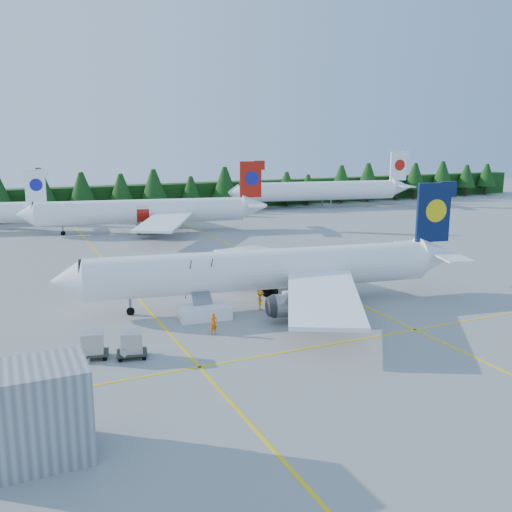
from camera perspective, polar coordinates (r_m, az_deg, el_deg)
name	(u,v)px	position (r m, az deg, el deg)	size (l,w,h in m)	color
ground	(321,319)	(53.87, 6.55, -6.29)	(320.00, 320.00, 0.00)	#999A94
taxi_stripe_a	(126,285)	(67.12, -12.84, -2.82)	(0.25, 120.00, 0.01)	yellow
taxi_stripe_b	(282,268)	(73.52, 2.59, -1.23)	(0.25, 120.00, 0.01)	yellow
taxi_stripe_cross	(358,340)	(49.12, 10.17, -8.24)	(80.00, 0.25, 0.01)	yellow
treeline_hedge	(130,199)	(129.26, -12.45, 5.60)	(220.00, 4.00, 6.00)	black
terminal_building	(30,414)	(33.00, -21.68, -14.49)	(6.00, 4.00, 5.20)	#979BA0
airliner_navy	(257,271)	(56.87, 0.07, -1.48)	(40.71, 33.24, 11.91)	white
airliner_red	(139,212)	(101.78, -11.65, 4.34)	(41.57, 33.87, 12.22)	white
airliner_far_right	(313,191)	(134.61, 5.70, 6.51)	(44.08, 11.71, 12.92)	white
airstairs	(204,308)	(53.90, -5.26, -5.22)	(4.95, 6.71, 4.26)	white
service_truck	(319,281)	(62.37, 6.36, -2.50)	(5.75, 3.91, 2.61)	white
uld_pair	(112,343)	(45.58, -14.19, -8.47)	(5.35, 3.31, 1.77)	#333627
crew_a	(214,324)	(49.47, -4.25, -6.76)	(0.70, 0.46, 1.91)	#FC6905
crew_b	(353,299)	(57.86, 9.63, -4.28)	(0.76, 0.59, 1.57)	orange
crew_c	(261,300)	(56.05, 0.45, -4.45)	(0.79, 0.54, 1.92)	orange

